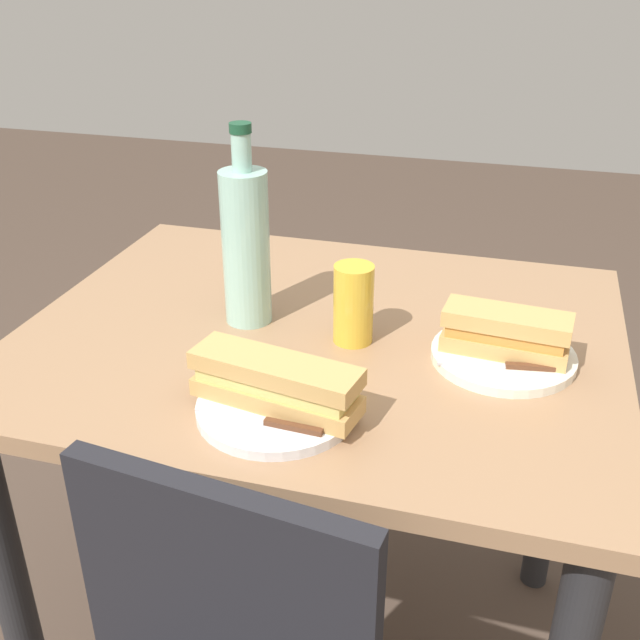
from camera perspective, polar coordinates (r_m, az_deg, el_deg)
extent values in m
cube|color=#997251|center=(1.26, 0.00, -1.41)|extent=(0.98, 0.80, 0.03)
cylinder|color=#262628|center=(1.73, 17.31, -9.42)|extent=(0.06, 0.06, 0.75)
cylinder|color=#262628|center=(1.87, -9.97, -5.38)|extent=(0.06, 0.06, 0.75)
cylinder|color=#262628|center=(1.43, -21.97, -19.24)|extent=(0.06, 0.06, 0.75)
cube|color=black|center=(0.96, -7.24, -21.71)|extent=(0.38, 0.08, 0.40)
cylinder|color=silver|center=(1.20, 13.63, -2.65)|extent=(0.22, 0.22, 0.01)
cube|color=tan|center=(1.19, 13.73, -1.81)|extent=(0.20, 0.09, 0.02)
cube|color=#CC8438|center=(1.18, 13.85, -0.90)|extent=(0.18, 0.08, 0.02)
cube|color=tan|center=(1.17, 13.96, 0.03)|extent=(0.20, 0.09, 0.02)
cube|color=silver|center=(1.15, 11.32, -3.29)|extent=(0.10, 0.03, 0.00)
cube|color=#59331E|center=(1.16, 15.77, -3.43)|extent=(0.08, 0.02, 0.01)
cylinder|color=white|center=(1.05, -3.29, -6.62)|extent=(0.22, 0.22, 0.01)
cube|color=tan|center=(1.04, -3.32, -5.70)|extent=(0.25, 0.11, 0.02)
cube|color=#DBC66B|center=(1.03, -3.36, -4.69)|extent=(0.23, 0.10, 0.02)
cube|color=tan|center=(1.01, -3.39, -3.66)|extent=(0.25, 0.11, 0.02)
cube|color=silver|center=(1.02, -6.77, -7.12)|extent=(0.10, 0.02, 0.00)
cube|color=#59331E|center=(0.99, -2.03, -8.05)|extent=(0.08, 0.02, 0.01)
cylinder|color=#99C6B7|center=(1.25, -5.60, 5.36)|extent=(0.08, 0.08, 0.26)
cylinder|color=#99C6B7|center=(1.20, -5.95, 12.47)|extent=(0.03, 0.03, 0.06)
cylinder|color=#19472D|center=(1.19, -6.03, 14.22)|extent=(0.03, 0.03, 0.02)
cylinder|color=gold|center=(1.20, 2.53, 1.22)|extent=(0.06, 0.06, 0.13)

